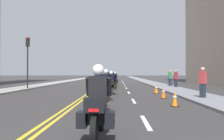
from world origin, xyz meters
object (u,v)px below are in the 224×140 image
(pedestrian_2, at_px, (203,83))
(traffic_cone_0, at_px, (175,99))
(motorcycle_0, at_px, (98,108))
(motorcycle_1, at_px, (100,93))
(pedestrian_1, at_px, (170,78))
(motorcycle_5, at_px, (113,81))
(motorcycle_4, at_px, (109,83))
(traffic_cone_2, at_px, (163,93))
(traffic_light_near, at_px, (28,53))
(motorcycle_6, at_px, (115,80))
(motorcycle_7, at_px, (115,79))
(traffic_cone_1, at_px, (156,89))
(pedestrian_0, at_px, (176,79))
(motorcycle_2, at_px, (106,87))
(motorcycle_3, at_px, (111,85))

(pedestrian_2, bearing_deg, traffic_cone_0, 108.64)
(motorcycle_0, xyz_separation_m, motorcycle_1, (-0.26, 4.72, -0.01))
(pedestrian_1, bearing_deg, motorcycle_5, -13.43)
(motorcycle_0, distance_m, motorcycle_4, 16.19)
(traffic_cone_0, xyz_separation_m, traffic_cone_2, (0.15, 3.77, -0.01))
(traffic_light_near, xyz_separation_m, pedestrian_2, (12.69, -9.05, -2.30))
(motorcycle_6, bearing_deg, motorcycle_4, -93.30)
(traffic_cone_0, bearing_deg, motorcycle_0, -116.66)
(motorcycle_4, distance_m, traffic_cone_0, 10.90)
(motorcycle_1, height_order, motorcycle_7, motorcycle_7)
(traffic_cone_0, bearing_deg, traffic_cone_1, 87.91)
(motorcycle_5, relative_size, traffic_cone_2, 3.46)
(motorcycle_4, height_order, pedestrian_1, pedestrian_1)
(traffic_cone_1, relative_size, pedestrian_0, 0.39)
(traffic_cone_2, bearing_deg, traffic_cone_1, 88.15)
(traffic_cone_1, relative_size, traffic_cone_2, 1.07)
(motorcycle_4, xyz_separation_m, pedestrian_0, (6.38, 4.02, 0.28))
(motorcycle_2, xyz_separation_m, motorcycle_5, (0.19, 11.95, -0.01))
(motorcycle_2, relative_size, traffic_cone_1, 3.07)
(motorcycle_0, xyz_separation_m, traffic_cone_2, (3.05, 9.54, -0.35))
(motorcycle_2, relative_size, pedestrian_0, 1.19)
(motorcycle_1, height_order, motorcycle_2, motorcycle_2)
(motorcycle_5, distance_m, motorcycle_7, 8.24)
(traffic_light_near, bearing_deg, pedestrian_0, 9.69)
(motorcycle_1, xyz_separation_m, traffic_cone_2, (3.31, 4.82, -0.34))
(motorcycle_1, xyz_separation_m, motorcycle_3, (0.23, 7.73, -0.00))
(motorcycle_5, height_order, pedestrian_0, pedestrian_0)
(traffic_cone_0, bearing_deg, traffic_light_near, 131.08)
(traffic_cone_1, height_order, pedestrian_0, pedestrian_0)
(traffic_cone_1, xyz_separation_m, pedestrian_1, (2.78, 9.19, 0.58))
(motorcycle_1, bearing_deg, traffic_cone_0, 19.60)
(traffic_cone_0, bearing_deg, pedestrian_1, 79.64)
(motorcycle_1, bearing_deg, traffic_cone_1, 69.33)
(pedestrian_0, height_order, pedestrian_2, same)
(motorcycle_5, xyz_separation_m, pedestrian_1, (5.98, 1.78, 0.27))
(motorcycle_2, xyz_separation_m, traffic_cone_0, (3.12, -2.95, -0.33))
(traffic_cone_1, bearing_deg, traffic_cone_0, -92.09)
(traffic_light_near, bearing_deg, motorcycle_1, -60.68)
(motorcycle_6, height_order, traffic_cone_0, motorcycle_6)
(motorcycle_2, bearing_deg, motorcycle_4, 92.28)
(motorcycle_6, xyz_separation_m, pedestrian_2, (4.96, -15.65, 0.27))
(motorcycle_5, bearing_deg, pedestrian_1, 18.53)
(motorcycle_5, height_order, pedestrian_1, pedestrian_1)
(motorcycle_4, bearing_deg, traffic_light_near, 170.26)
(traffic_cone_0, relative_size, pedestrian_2, 0.38)
(motorcycle_3, distance_m, pedestrian_2, 6.26)
(motorcycle_4, distance_m, motorcycle_7, 12.73)
(motorcycle_5, xyz_separation_m, pedestrian_2, (5.09, -11.86, 0.27))
(motorcycle_5, bearing_deg, motorcycle_0, -87.97)
(motorcycle_0, xyz_separation_m, traffic_cone_1, (3.17, 13.26, -0.33))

